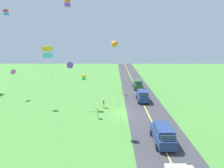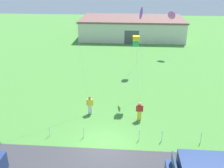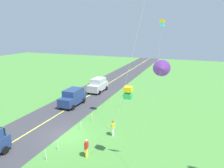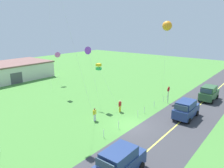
{
  "view_description": "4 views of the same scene",
  "coord_description": "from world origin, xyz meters",
  "views": [
    {
      "loc": [
        -24.4,
        1.74,
        11.69
      ],
      "look_at": [
        -1.17,
        1.97,
        5.43
      ],
      "focal_mm": 25.82,
      "sensor_mm": 36.0,
      "label": 1
    },
    {
      "loc": [
        1.73,
        -15.1,
        11.1
      ],
      "look_at": [
        0.36,
        2.54,
        3.52
      ],
      "focal_mm": 42.04,
      "sensor_mm": 36.0,
      "label": 2
    },
    {
      "loc": [
        15.99,
        10.95,
        10.09
      ],
      "look_at": [
        -1.56,
        4.13,
        5.24
      ],
      "focal_mm": 34.1,
      "sensor_mm": 36.0,
      "label": 3
    },
    {
      "loc": [
        -19.07,
        -12.25,
        10.86
      ],
      "look_at": [
        0.52,
        3.26,
        4.25
      ],
      "focal_mm": 34.61,
      "sensor_mm": 36.0,
      "label": 4
    }
  ],
  "objects": [
    {
      "name": "kite_cyan_top",
      "position": [
        6.94,
        21.67,
        5.66
      ],
      "size": [
        1.16,
        0.87,
        6.22
      ],
      "color": "silver",
      "rests_on": "ground"
    },
    {
      "name": "car_parked_east_near",
      "position": [
        14.67,
        -4.35,
        1.15
      ],
      "size": [
        4.4,
        2.12,
        2.24
      ],
      "color": "#2D5633",
      "rests_on": "ground"
    },
    {
      "name": "fence_post_2",
      "position": [
        2.45,
        0.7,
        0.45
      ],
      "size": [
        0.05,
        0.05,
        0.9
      ],
      "primitive_type": "cylinder",
      "color": "silver",
      "rests_on": "ground"
    },
    {
      "name": "person_adult_companion",
      "position": [
        -1.63,
        4.2,
        0.86
      ],
      "size": [
        0.58,
        0.22,
        1.6
      ],
      "rotation": [
        0.0,
        0.0,
        3.12
      ],
      "color": "silver",
      "rests_on": "ground"
    },
    {
      "name": "kite_yellow_high",
      "position": [
        2.54,
        9.08,
        7.67
      ],
      "size": [
        0.57,
        2.35,
        8.25
      ],
      "color": "silver",
      "rests_on": "ground"
    },
    {
      "name": "kite_orange_near",
      "position": [
        4.66,
        19.85,
        16.22
      ],
      "size": [
        2.4,
        1.73,
        16.74
      ],
      "color": "silver",
      "rests_on": "ground"
    },
    {
      "name": "fence_post_6",
      "position": [
        11.05,
        0.7,
        0.45
      ],
      "size": [
        0.05,
        0.05,
        0.9
      ],
      "primitive_type": "cylinder",
      "color": "silver",
      "rests_on": "ground"
    },
    {
      "name": "ground_plane",
      "position": [
        0.0,
        0.0,
        -0.05
      ],
      "size": [
        120.0,
        120.0,
        0.1
      ],
      "primitive_type": "cube",
      "color": "#478438"
    },
    {
      "name": "asphalt_road",
      "position": [
        0.0,
        -4.0,
        0.0
      ],
      "size": [
        120.0,
        7.0,
        0.0
      ],
      "primitive_type": "cube",
      "color": "#38383D",
      "rests_on": "ground"
    },
    {
      "name": "fence_post_3",
      "position": [
        4.04,
        0.7,
        0.45
      ],
      "size": [
        0.05,
        0.05,
        0.9
      ],
      "primitive_type": "cylinder",
      "color": "silver",
      "rests_on": "ground"
    },
    {
      "name": "kite_green_far",
      "position": [
        11.35,
        1.57,
        11.02
      ],
      "size": [
        2.17,
        1.43,
        11.72
      ],
      "color": "silver",
      "rests_on": "ground"
    },
    {
      "name": "fence_post_0",
      "position": [
        -4.08,
        0.7,
        0.45
      ],
      "size": [
        0.05,
        0.05,
        0.9
      ],
      "primitive_type": "cylinder",
      "color": "silver",
      "rests_on": "ground"
    },
    {
      "name": "car_parked_west_near",
      "position": [
        -7.69,
        -4.02,
        1.15
      ],
      "size": [
        4.4,
        2.12,
        2.24
      ],
      "color": "navy",
      "rests_on": "ground"
    },
    {
      "name": "car_suv_foreground",
      "position": [
        5.91,
        -4.02,
        1.15
      ],
      "size": [
        4.4,
        2.12,
        2.24
      ],
      "color": "navy",
      "rests_on": "ground"
    },
    {
      "name": "stop_sign",
      "position": [
        9.45,
        -0.1,
        1.8
      ],
      "size": [
        0.76,
        0.08,
        2.56
      ],
      "color": "gray",
      "rests_on": "ground"
    },
    {
      "name": "fence_post_4",
      "position": [
        6.75,
        0.7,
        0.45
      ],
      "size": [
        0.05,
        0.05,
        0.9
      ],
      "primitive_type": "cylinder",
      "color": "silver",
      "rests_on": "ground"
    },
    {
      "name": "kite_blue_mid",
      "position": [
        -4.08,
        7.08,
        15.87
      ],
      "size": [
        2.75,
        3.18,
        16.38
      ],
      "color": "silver",
      "rests_on": "ground"
    },
    {
      "name": "person_adult_near",
      "position": [
        2.5,
        3.49,
        0.86
      ],
      "size": [
        0.58,
        0.22,
        1.6
      ],
      "rotation": [
        0.0,
        0.0,
        1.64
      ],
      "color": "yellow",
      "rests_on": "ground"
    },
    {
      "name": "fence_post_1",
      "position": [
        -1.56,
        0.7,
        0.45
      ],
      "size": [
        0.05,
        0.05,
        0.9
      ],
      "primitive_type": "cylinder",
      "color": "silver",
      "rests_on": "ground"
    },
    {
      "name": "fence_post_5",
      "position": [
        9.68,
        0.7,
        0.45
      ],
      "size": [
        0.05,
        0.05,
        0.9
      ],
      "primitive_type": "cylinder",
      "color": "silver",
      "rests_on": "ground"
    },
    {
      "name": "road_centre_stripe",
      "position": [
        0.0,
        -4.0,
        0.01
      ],
      "size": [
        120.0,
        0.16,
        0.0
      ],
      "primitive_type": "cube",
      "color": "#E5E04C",
      "rests_on": "asphalt_road"
    },
    {
      "name": "kite_red_low",
      "position": [
        2.06,
        6.76,
        5.72
      ],
      "size": [
        0.72,
        3.56,
        6.16
      ],
      "color": "silver",
      "rests_on": "ground"
    },
    {
      "name": "kite_pink_drift",
      "position": [
        -11.9,
        6.81,
        10.82
      ],
      "size": [
        0.56,
        0.8,
        11.28
      ],
      "color": "silver",
      "rests_on": "ground"
    }
  ]
}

